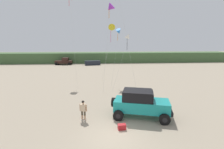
{
  "coord_description": "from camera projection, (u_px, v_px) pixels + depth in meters",
  "views": [
    {
      "loc": [
        -0.96,
        -9.87,
        6.02
      ],
      "look_at": [
        0.18,
        3.5,
        3.46
      ],
      "focal_mm": 26.33,
      "sensor_mm": 36.0,
      "label": 1
    }
  ],
  "objects": [
    {
      "name": "kite_black_sled",
      "position": [
        119.0,
        32.0,
        24.34
      ],
      "size": [
        1.97,
        3.44,
        8.24
      ],
      "color": "blue",
      "rests_on": "ground_plane"
    },
    {
      "name": "kite_green_box",
      "position": [
        110.0,
        8.0,
        20.87
      ],
      "size": [
        1.8,
        2.92,
        11.14
      ],
      "color": "purple",
      "rests_on": "ground_plane"
    },
    {
      "name": "cooler_box",
      "position": [
        122.0,
        127.0,
        11.63
      ],
      "size": [
        0.59,
        0.41,
        0.38
      ],
      "primitive_type": "cube",
      "rotation": [
        0.0,
        0.0,
        0.08
      ],
      "color": "#B21E23",
      "rests_on": "ground_plane"
    },
    {
      "name": "person_watching",
      "position": [
        83.0,
        109.0,
        12.82
      ],
      "size": [
        0.61,
        0.39,
        1.67
      ],
      "color": "tan",
      "rests_on": "ground_plane"
    },
    {
      "name": "dune_ridge",
      "position": [
        95.0,
        57.0,
        53.18
      ],
      "size": [
        90.0,
        8.03,
        3.05
      ],
      "primitive_type": "cube",
      "color": "#426038",
      "rests_on": "ground_plane"
    },
    {
      "name": "jeep",
      "position": [
        141.0,
        103.0,
        13.45
      ],
      "size": [
        5.02,
        3.46,
        2.26
      ],
      "color": "teal",
      "rests_on": "ground_plane"
    },
    {
      "name": "kite_blue_swept",
      "position": [
        112.0,
        29.0,
        23.92
      ],
      "size": [
        2.18,
        2.72,
        8.72
      ],
      "color": "yellow",
      "rests_on": "ground_plane"
    },
    {
      "name": "kite_yellow_diamond",
      "position": [
        128.0,
        38.0,
        24.7
      ],
      "size": [
        3.42,
        5.64,
        7.36
      ],
      "color": "white",
      "rests_on": "ground_plane"
    },
    {
      "name": "distant_sedan",
      "position": [
        92.0,
        63.0,
        45.98
      ],
      "size": [
        4.45,
        2.5,
        1.2
      ],
      "primitive_type": "cube",
      "rotation": [
        0.0,
        0.0,
        0.2
      ],
      "color": "#1E232D",
      "rests_on": "ground_plane"
    },
    {
      "name": "distant_pickup",
      "position": [
        64.0,
        61.0,
        46.72
      ],
      "size": [
        4.72,
        2.65,
        1.98
      ],
      "color": "black",
      "rests_on": "ground_plane"
    },
    {
      "name": "ground_plane",
      "position": [
        114.0,
        136.0,
        10.87
      ],
      "size": [
        220.0,
        220.0,
        0.0
      ],
      "primitive_type": "plane",
      "color": "gray"
    }
  ]
}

